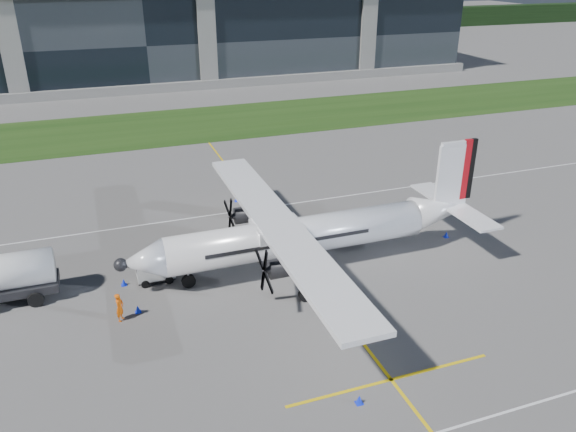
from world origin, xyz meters
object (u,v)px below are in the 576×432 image
at_px(safety_cone_tail, 446,234).
at_px(safety_cone_stbdwing, 237,199).
at_px(safety_cone_nose_port, 138,309).
at_px(turboprop_aircraft, 311,214).
at_px(baggage_tug, 155,270).
at_px(ground_crew_person, 119,305).
at_px(safety_cone_nose_stbd, 124,282).
at_px(safety_cone_portwing, 359,399).

bearing_deg(safety_cone_tail, safety_cone_stbdwing, 137.58).
height_order(safety_cone_tail, safety_cone_nose_port, same).
bearing_deg(turboprop_aircraft, baggage_tug, 171.27).
distance_m(turboprop_aircraft, baggage_tug, 11.49).
distance_m(safety_cone_tail, safety_cone_nose_port, 24.66).
bearing_deg(baggage_tug, ground_crew_person, -123.49).
xyz_separation_m(safety_cone_nose_stbd, safety_cone_nose_port, (0.56, -3.64, 0.00)).
bearing_deg(turboprop_aircraft, safety_cone_portwing, -101.56).
relative_size(ground_crew_person, safety_cone_stbdwing, 4.29).
distance_m(turboprop_aircraft, safety_cone_nose_stbd, 13.73).
height_order(turboprop_aircraft, baggage_tug, turboprop_aircraft).
xyz_separation_m(turboprop_aircraft, safety_cone_tail, (12.05, 0.54, -3.89)).
height_order(safety_cone_stbdwing, safety_cone_nose_port, same).
height_order(ground_crew_person, safety_cone_portwing, ground_crew_person).
relative_size(turboprop_aircraft, safety_cone_tail, 55.23).
bearing_deg(ground_crew_person, safety_cone_portwing, -108.13).
bearing_deg(safety_cone_portwing, safety_cone_nose_stbd, 123.17).
distance_m(safety_cone_stbdwing, safety_cone_nose_stbd, 16.04).
bearing_deg(safety_cone_tail, safety_cone_nose_port, -174.36).
relative_size(ground_crew_person, safety_cone_nose_port, 4.29).
bearing_deg(safety_cone_nose_port, safety_cone_portwing, -51.17).
height_order(ground_crew_person, safety_cone_nose_port, ground_crew_person).
height_order(baggage_tug, ground_crew_person, ground_crew_person).
height_order(turboprop_aircraft, safety_cone_nose_stbd, turboprop_aircraft).
xyz_separation_m(safety_cone_tail, safety_cone_portwing, (-14.89, -14.41, 0.00)).
relative_size(safety_cone_stbdwing, safety_cone_tail, 1.00).
bearing_deg(turboprop_aircraft, safety_cone_tail, 2.55).
bearing_deg(safety_cone_nose_stbd, baggage_tug, -2.09).
bearing_deg(safety_cone_stbdwing, safety_cone_tail, -42.42).
bearing_deg(safety_cone_portwing, ground_crew_person, 133.01).
bearing_deg(safety_cone_nose_stbd, safety_cone_stbdwing, 46.28).
xyz_separation_m(turboprop_aircraft, safety_cone_stbdwing, (-1.96, 13.34, -3.89)).
height_order(safety_cone_stbdwing, safety_cone_nose_stbd, same).
xyz_separation_m(safety_cone_tail, safety_cone_nose_stbd, (-25.10, 1.21, 0.00)).
height_order(safety_cone_nose_stbd, safety_cone_nose_port, same).
distance_m(ground_crew_person, safety_cone_tail, 25.79).
relative_size(baggage_tug, ground_crew_person, 1.26).
xyz_separation_m(turboprop_aircraft, safety_cone_nose_stbd, (-13.05, 1.75, -3.89)).
xyz_separation_m(safety_cone_stbdwing, safety_cone_nose_port, (-10.52, -15.23, 0.00)).
bearing_deg(safety_cone_tail, ground_crew_person, -173.49).
bearing_deg(ground_crew_person, turboprop_aircraft, -51.16).
distance_m(baggage_tug, ground_crew_person, 4.87).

